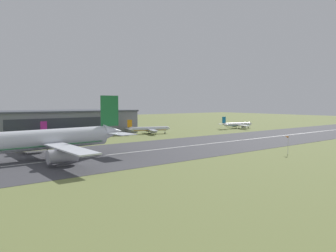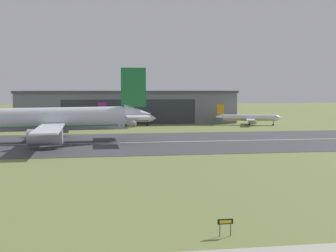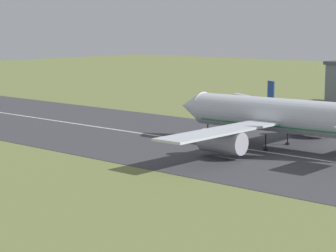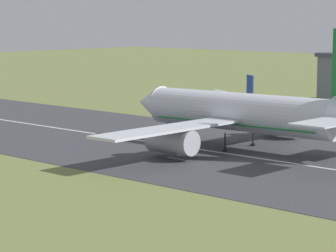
{
  "view_description": "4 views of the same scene",
  "coord_description": "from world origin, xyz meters",
  "px_view_note": "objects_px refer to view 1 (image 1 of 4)",
  "views": [
    {
      "loc": [
        -74.05,
        23.46,
        17.87
      ],
      "look_at": [
        -13.4,
        100.9,
        10.65
      ],
      "focal_mm": 35.0,
      "sensor_mm": 36.0,
      "label": 1
    },
    {
      "loc": [
        -30.41,
        -1.78,
        14.74
      ],
      "look_at": [
        -15.74,
        88.27,
        7.19
      ],
      "focal_mm": 50.0,
      "sensor_mm": 36.0,
      "label": 2
    },
    {
      "loc": [
        25.16,
        23.46,
        22.41
      ],
      "look_at": [
        -31.32,
        86.92,
        9.55
      ],
      "focal_mm": 70.0,
      "sensor_mm": 36.0,
      "label": 3
    },
    {
      "loc": [
        39.91,
        23.46,
        22.14
      ],
      "look_at": [
        -34.76,
        104.23,
        6.71
      ],
      "focal_mm": 85.0,
      "sensor_mm": 36.0,
      "label": 4
    }
  ],
  "objects_px": {
    "airplane_parked_west": "(149,129)",
    "airplane_parked_centre": "(237,125)",
    "airplane_landing": "(53,140)",
    "airplane_parked_far_east": "(64,134)",
    "windsock_pole": "(287,138)"
  },
  "relations": [
    {
      "from": "airplane_parked_west",
      "to": "airplane_parked_centre",
      "type": "height_order",
      "value": "airplane_parked_west"
    },
    {
      "from": "airplane_parked_west",
      "to": "airplane_parked_centre",
      "type": "relative_size",
      "value": 1.01
    },
    {
      "from": "airplane_parked_west",
      "to": "airplane_parked_far_east",
      "type": "height_order",
      "value": "airplane_parked_far_east"
    },
    {
      "from": "airplane_landing",
      "to": "airplane_parked_centre",
      "type": "xyz_separation_m",
      "value": [
        138.14,
        40.97,
        -3.28
      ]
    },
    {
      "from": "airplane_landing",
      "to": "windsock_pole",
      "type": "bearing_deg",
      "value": -30.77
    },
    {
      "from": "airplane_parked_centre",
      "to": "airplane_parked_far_east",
      "type": "xyz_separation_m",
      "value": [
        -116.17,
        8.55,
        0.05
      ]
    },
    {
      "from": "airplane_parked_far_east",
      "to": "airplane_parked_centre",
      "type": "bearing_deg",
      "value": -4.21
    },
    {
      "from": "airplane_parked_far_east",
      "to": "windsock_pole",
      "type": "distance_m",
      "value": 100.62
    },
    {
      "from": "airplane_parked_far_east",
      "to": "airplane_landing",
      "type": "bearing_deg",
      "value": -113.93
    },
    {
      "from": "airplane_landing",
      "to": "airplane_parked_far_east",
      "type": "relative_size",
      "value": 2.66
    },
    {
      "from": "airplane_landing",
      "to": "airplane_parked_west",
      "type": "height_order",
      "value": "airplane_landing"
    },
    {
      "from": "airplane_landing",
      "to": "airplane_parked_far_east",
      "type": "distance_m",
      "value": 54.27
    },
    {
      "from": "airplane_parked_west",
      "to": "airplane_parked_far_east",
      "type": "xyz_separation_m",
      "value": [
        -47.71,
        2.6,
        0.0
      ]
    },
    {
      "from": "airplane_landing",
      "to": "airplane_parked_far_east",
      "type": "xyz_separation_m",
      "value": [
        21.97,
        49.52,
        -3.23
      ]
    },
    {
      "from": "windsock_pole",
      "to": "airplane_parked_far_east",
      "type": "bearing_deg",
      "value": 116.91
    }
  ]
}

